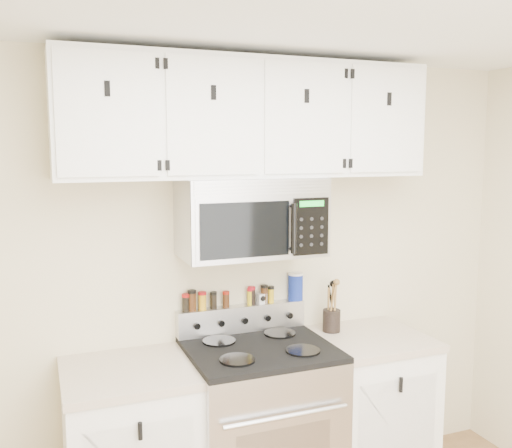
{
  "coord_description": "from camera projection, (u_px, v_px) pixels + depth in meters",
  "views": [
    {
      "loc": [
        -1.08,
        -1.28,
        1.99
      ],
      "look_at": [
        -0.01,
        1.45,
        1.6
      ],
      "focal_mm": 40.0,
      "sensor_mm": 36.0,
      "label": 1
    }
  ],
  "objects": [
    {
      "name": "spice_jar_3",
      "position": [
        214.0,
        300.0,
        3.2
      ],
      "size": [
        0.04,
        0.04,
        0.1
      ],
      "color": "black",
      "rests_on": "range"
    },
    {
      "name": "utensil_crock",
      "position": [
        332.0,
        319.0,
        3.36
      ],
      "size": [
        0.1,
        0.1,
        0.3
      ],
      "color": "black",
      "rests_on": "base_cabinet_right"
    },
    {
      "name": "microwave",
      "position": [
        251.0,
        217.0,
        3.05
      ],
      "size": [
        0.76,
        0.44,
        0.42
      ],
      "color": "#9E9EA3",
      "rests_on": "back_wall"
    },
    {
      "name": "spice_jar_7",
      "position": [
        264.0,
        294.0,
        3.31
      ],
      "size": [
        0.04,
        0.04,
        0.11
      ],
      "color": "#40240F",
      "rests_on": "range"
    },
    {
      "name": "kitchen_timer",
      "position": [
        261.0,
        298.0,
        3.31
      ],
      "size": [
        0.06,
        0.05,
        0.06
      ],
      "primitive_type": "cube",
      "rotation": [
        0.0,
        0.0,
        0.15
      ],
      "color": "silver",
      "rests_on": "range"
    },
    {
      "name": "spice_jar_1",
      "position": [
        192.0,
        300.0,
        3.15
      ],
      "size": [
        0.05,
        0.05,
        0.12
      ],
      "color": "#40220F",
      "rests_on": "range"
    },
    {
      "name": "upper_cabinets",
      "position": [
        249.0,
        119.0,
        3.01
      ],
      "size": [
        2.0,
        0.35,
        0.62
      ],
      "color": "white",
      "rests_on": "back_wall"
    },
    {
      "name": "base_cabinet_right",
      "position": [
        367.0,
        410.0,
        3.36
      ],
      "size": [
        0.64,
        0.62,
        0.92
      ],
      "color": "white",
      "rests_on": "floor"
    },
    {
      "name": "spice_jar_0",
      "position": [
        186.0,
        303.0,
        3.14
      ],
      "size": [
        0.04,
        0.04,
        0.1
      ],
      "color": "black",
      "rests_on": "range"
    },
    {
      "name": "back_wall",
      "position": [
        240.0,
        279.0,
        3.28
      ],
      "size": [
        3.5,
        0.01,
        2.5
      ],
      "primitive_type": "cube",
      "color": "beige",
      "rests_on": "floor"
    },
    {
      "name": "spice_jar_5",
      "position": [
        251.0,
        296.0,
        3.28
      ],
      "size": [
        0.04,
        0.04,
        0.1
      ],
      "color": "gold",
      "rests_on": "range"
    },
    {
      "name": "spice_jar_6",
      "position": [
        252.0,
        295.0,
        3.28
      ],
      "size": [
        0.04,
        0.04,
        0.11
      ],
      "color": "black",
      "rests_on": "range"
    },
    {
      "name": "spice_jar_2",
      "position": [
        202.0,
        301.0,
        3.18
      ],
      "size": [
        0.04,
        0.04,
        0.1
      ],
      "color": "gold",
      "rests_on": "range"
    },
    {
      "name": "spice_jar_8",
      "position": [
        271.0,
        294.0,
        3.33
      ],
      "size": [
        0.04,
        0.04,
        0.1
      ],
      "color": "gold",
      "rests_on": "range"
    },
    {
      "name": "spice_jar_4",
      "position": [
        226.0,
        299.0,
        3.23
      ],
      "size": [
        0.04,
        0.04,
        0.09
      ],
      "color": "#3E210F",
      "rests_on": "range"
    },
    {
      "name": "salt_canister",
      "position": [
        296.0,
        286.0,
        3.38
      ],
      "size": [
        0.09,
        0.09,
        0.16
      ],
      "color": "navy",
      "rests_on": "range"
    },
    {
      "name": "range",
      "position": [
        260.0,
        429.0,
        3.09
      ],
      "size": [
        0.76,
        0.65,
        1.1
      ],
      "color": "#B7B7BA",
      "rests_on": "floor"
    }
  ]
}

